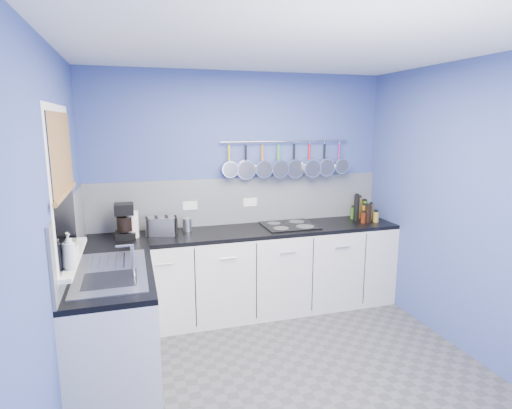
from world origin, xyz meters
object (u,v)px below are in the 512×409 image
hob (289,225)px  canister (187,225)px  soap_bottle_b (72,251)px  toaster (162,226)px  soap_bottle_a (69,251)px  paper_towel (133,224)px  coffee_maker (125,221)px

hob → canister: bearing=174.4°
soap_bottle_b → toaster: (0.67, 1.12, -0.15)m
soap_bottle_a → soap_bottle_b: size_ratio=1.39×
soap_bottle_a → hob: (1.99, 1.21, -0.26)m
soap_bottle_a → paper_towel: soap_bottle_a is taller
coffee_maker → hob: coffee_maker is taller
coffee_maker → toaster: 0.35m
toaster → hob: bearing=15.0°
coffee_maker → hob: bearing=-0.8°
toaster → soap_bottle_a: bearing=-102.3°
coffee_maker → canister: size_ratio=2.53×
coffee_maker → soap_bottle_b: bearing=-107.1°
soap_bottle_b → canister: 1.53m
coffee_maker → hob: 1.67m
paper_towel → coffee_maker: 0.08m
toaster → canister: 0.27m
soap_bottle_b → coffee_maker: size_ratio=0.52×
toaster → coffee_maker: bearing=-161.0°
soap_bottle_a → canister: 1.62m
soap_bottle_a → soap_bottle_b: soap_bottle_a is taller
soap_bottle_a → canister: size_ratio=1.83×
soap_bottle_b → paper_towel: size_ratio=0.68×
coffee_maker → toaster: bearing=2.3°
soap_bottle_a → soap_bottle_b: bearing=90.0°
paper_towel → hob: (1.59, -0.01, -0.12)m
soap_bottle_a → hob: soap_bottle_a is taller
hob → paper_towel: bearing=179.6°
toaster → hob: size_ratio=0.50×
soap_bottle_b → toaster: size_ratio=0.63×
coffee_maker → toaster: (0.34, 0.02, -0.08)m
soap_bottle_a → coffee_maker: 1.27m
coffee_maker → canister: (0.60, 0.10, -0.10)m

